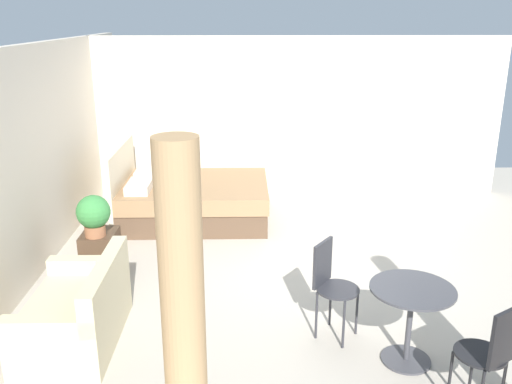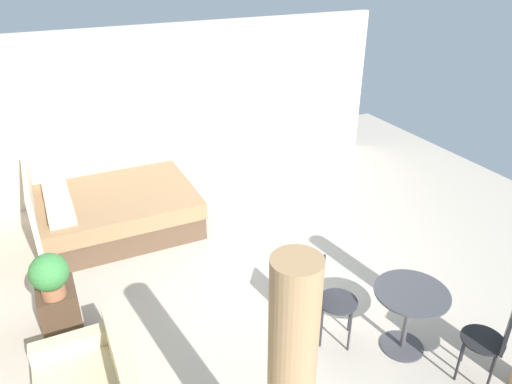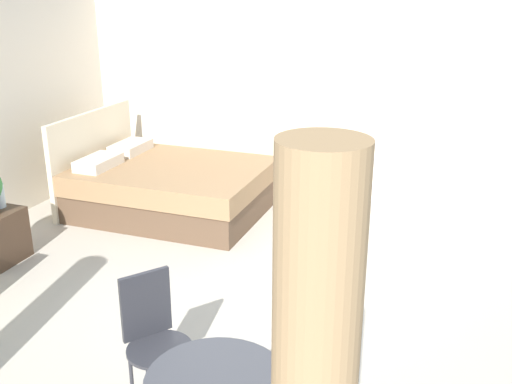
{
  "view_description": "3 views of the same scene",
  "coord_description": "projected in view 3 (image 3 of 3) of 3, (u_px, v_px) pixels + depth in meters",
  "views": [
    {
      "loc": [
        -5.88,
        0.9,
        2.89
      ],
      "look_at": [
        0.67,
        0.75,
        0.75
      ],
      "focal_mm": 38.1,
      "sensor_mm": 36.0,
      "label": 1
    },
    {
      "loc": [
        -4.45,
        2.38,
        3.68
      ],
      "look_at": [
        0.1,
        0.22,
        1.04
      ],
      "focal_mm": 33.7,
      "sensor_mm": 36.0,
      "label": 2
    },
    {
      "loc": [
        -4.06,
        -1.55,
        2.57
      ],
      "look_at": [
        0.78,
        0.24,
        0.72
      ],
      "focal_mm": 41.59,
      "sensor_mm": 36.0,
      "label": 3
    }
  ],
  "objects": [
    {
      "name": "cafe_chair_near_couch",
      "position": [
        153.0,
        332.0,
        3.58
      ],
      "size": [
        0.56,
        0.56,
        0.93
      ],
      "color": "#2D2D33",
      "rests_on": "ground"
    },
    {
      "name": "bed",
      "position": [
        167.0,
        186.0,
        6.91
      ],
      "size": [
        1.63,
        2.14,
        1.12
      ],
      "color": "brown",
      "rests_on": "ground"
    },
    {
      "name": "ground_plane",
      "position": [
        251.0,
        307.0,
        4.96
      ],
      "size": [
        8.88,
        9.68,
        0.02
      ],
      "primitive_type": "cube",
      "color": "#B2A899"
    },
    {
      "name": "wall_right",
      "position": [
        337.0,
        93.0,
        7.12
      ],
      "size": [
        0.12,
        6.68,
        2.59
      ],
      "primitive_type": "cube",
      "color": "beige",
      "rests_on": "ground"
    }
  ]
}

